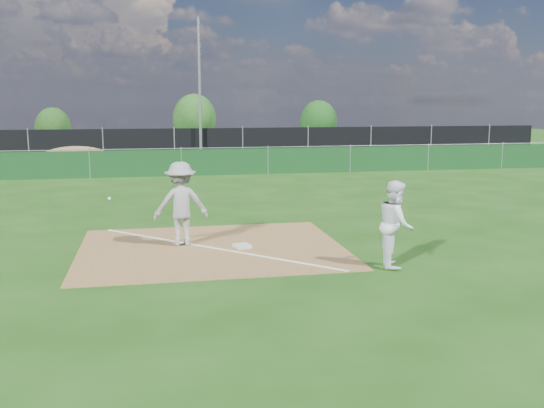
{
  "coord_description": "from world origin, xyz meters",
  "views": [
    {
      "loc": [
        -1.28,
        -12.6,
        3.36
      ],
      "look_at": [
        1.41,
        1.0,
        1.0
      ],
      "focal_mm": 40.0,
      "sensor_mm": 36.0,
      "label": 1
    }
  ],
  "objects_px": {
    "car_mid": "(170,142)",
    "car_right": "(240,141)",
    "car_left": "(47,143)",
    "tree_left": "(53,128)",
    "tree_mid": "(195,119)",
    "play_at_first": "(181,204)",
    "tree_right": "(318,121)",
    "light_pole": "(200,90)",
    "runner": "(395,224)",
    "first_base": "(242,246)"
  },
  "relations": [
    {
      "from": "car_left",
      "to": "tree_mid",
      "type": "xyz_separation_m",
      "value": [
        9.73,
        6.84,
        1.26
      ]
    },
    {
      "from": "tree_right",
      "to": "runner",
      "type": "bearing_deg",
      "value": -103.03
    },
    {
      "from": "car_right",
      "to": "tree_mid",
      "type": "height_order",
      "value": "tree_mid"
    },
    {
      "from": "tree_right",
      "to": "car_mid",
      "type": "bearing_deg",
      "value": -152.56
    },
    {
      "from": "first_base",
      "to": "runner",
      "type": "xyz_separation_m",
      "value": [
        2.86,
        -2.12,
        0.83
      ]
    },
    {
      "from": "runner",
      "to": "tree_right",
      "type": "bearing_deg",
      "value": 1.51
    },
    {
      "from": "tree_mid",
      "to": "tree_right",
      "type": "bearing_deg",
      "value": -2.37
    },
    {
      "from": "first_base",
      "to": "car_mid",
      "type": "xyz_separation_m",
      "value": [
        -0.81,
        26.87,
        0.66
      ]
    },
    {
      "from": "play_at_first",
      "to": "car_left",
      "type": "distance_m",
      "value": 26.97
    },
    {
      "from": "car_mid",
      "to": "tree_right",
      "type": "height_order",
      "value": "tree_right"
    },
    {
      "from": "light_pole",
      "to": "play_at_first",
      "type": "xyz_separation_m",
      "value": [
        -2.16,
        -21.26,
        -3.0
      ]
    },
    {
      "from": "car_right",
      "to": "tree_mid",
      "type": "xyz_separation_m",
      "value": [
        -2.45,
        7.17,
        1.28
      ]
    },
    {
      "from": "car_left",
      "to": "tree_right",
      "type": "height_order",
      "value": "tree_right"
    },
    {
      "from": "light_pole",
      "to": "tree_right",
      "type": "bearing_deg",
      "value": 47.75
    },
    {
      "from": "first_base",
      "to": "car_right",
      "type": "height_order",
      "value": "car_right"
    },
    {
      "from": "play_at_first",
      "to": "car_right",
      "type": "xyz_separation_m",
      "value": [
        5.09,
        25.69,
        -0.27
      ]
    },
    {
      "from": "light_pole",
      "to": "tree_mid",
      "type": "height_order",
      "value": "light_pole"
    },
    {
      "from": "tree_left",
      "to": "tree_mid",
      "type": "relative_size",
      "value": 0.75
    },
    {
      "from": "light_pole",
      "to": "first_base",
      "type": "bearing_deg",
      "value": -92.13
    },
    {
      "from": "play_at_first",
      "to": "runner",
      "type": "relative_size",
      "value": 1.31
    },
    {
      "from": "first_base",
      "to": "play_at_first",
      "type": "height_order",
      "value": "play_at_first"
    },
    {
      "from": "light_pole",
      "to": "tree_left",
      "type": "relative_size",
      "value": 2.74
    },
    {
      "from": "light_pole",
      "to": "car_mid",
      "type": "relative_size",
      "value": 1.86
    },
    {
      "from": "first_base",
      "to": "car_left",
      "type": "distance_m",
      "value": 27.88
    },
    {
      "from": "play_at_first",
      "to": "light_pole",
      "type": "bearing_deg",
      "value": 84.19
    },
    {
      "from": "tree_mid",
      "to": "runner",
      "type": "bearing_deg",
      "value": -87.47
    },
    {
      "from": "car_mid",
      "to": "tree_right",
      "type": "relative_size",
      "value": 1.25
    },
    {
      "from": "runner",
      "to": "first_base",
      "type": "bearing_deg",
      "value": 67.96
    },
    {
      "from": "tree_left",
      "to": "play_at_first",
      "type": "bearing_deg",
      "value": -76.55
    },
    {
      "from": "car_right",
      "to": "tree_right",
      "type": "height_order",
      "value": "tree_right"
    },
    {
      "from": "tree_mid",
      "to": "tree_right",
      "type": "height_order",
      "value": "tree_mid"
    },
    {
      "from": "runner",
      "to": "car_right",
      "type": "distance_m",
      "value": 28.37
    },
    {
      "from": "light_pole",
      "to": "car_left",
      "type": "xyz_separation_m",
      "value": [
        -9.25,
        4.77,
        -3.25
      ]
    },
    {
      "from": "tree_left",
      "to": "tree_mid",
      "type": "xyz_separation_m",
      "value": [
        10.05,
        1.86,
        0.51
      ]
    },
    {
      "from": "car_left",
      "to": "play_at_first",
      "type": "bearing_deg",
      "value": 177.24
    },
    {
      "from": "light_pole",
      "to": "tree_left",
      "type": "xyz_separation_m",
      "value": [
        -9.57,
        9.74,
        -2.5
      ]
    },
    {
      "from": "light_pole",
      "to": "tree_mid",
      "type": "bearing_deg",
      "value": 87.64
    },
    {
      "from": "tree_mid",
      "to": "tree_left",
      "type": "bearing_deg",
      "value": -169.51
    },
    {
      "from": "car_left",
      "to": "car_mid",
      "type": "xyz_separation_m",
      "value": [
        7.63,
        0.31,
        -0.04
      ]
    },
    {
      "from": "car_left",
      "to": "tree_mid",
      "type": "relative_size",
      "value": 1.12
    },
    {
      "from": "car_left",
      "to": "tree_left",
      "type": "height_order",
      "value": "tree_left"
    },
    {
      "from": "first_base",
      "to": "play_at_first",
      "type": "bearing_deg",
      "value": 158.17
    },
    {
      "from": "light_pole",
      "to": "car_mid",
      "type": "bearing_deg",
      "value": 107.74
    },
    {
      "from": "car_left",
      "to": "first_base",
      "type": "bearing_deg",
      "value": 179.63
    },
    {
      "from": "car_mid",
      "to": "tree_left",
      "type": "xyz_separation_m",
      "value": [
        -7.95,
        4.66,
        0.79
      ]
    },
    {
      "from": "play_at_first",
      "to": "car_mid",
      "type": "height_order",
      "value": "play_at_first"
    },
    {
      "from": "first_base",
      "to": "tree_left",
      "type": "xyz_separation_m",
      "value": [
        -8.76,
        31.54,
        1.45
      ]
    },
    {
      "from": "car_mid",
      "to": "car_right",
      "type": "distance_m",
      "value": 4.59
    },
    {
      "from": "car_left",
      "to": "tree_left",
      "type": "bearing_deg",
      "value": -14.29
    },
    {
      "from": "first_base",
      "to": "tree_mid",
      "type": "relative_size",
      "value": 0.09
    }
  ]
}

